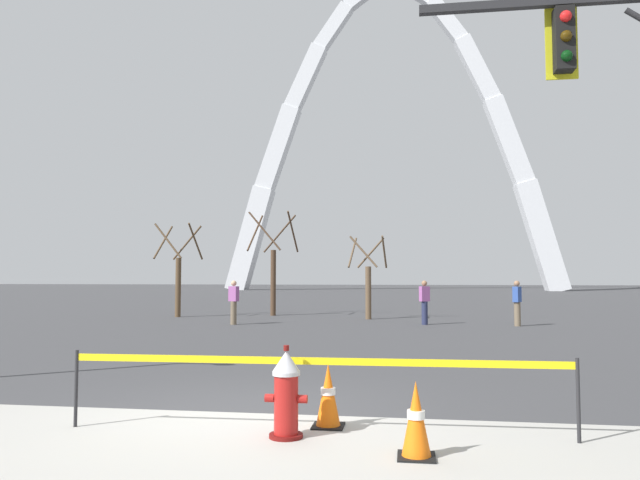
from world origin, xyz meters
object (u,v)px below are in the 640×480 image
fire_hydrant (286,394)px  monument_arch (390,151)px  traffic_cone_mid_sidewalk (416,420)px  pedestrian_walking_right (234,302)px  traffic_cone_by_hydrant (328,396)px  pedestrian_walking_left (425,302)px  pedestrian_standing_center (517,303)px

fire_hydrant → monument_arch: size_ratio=0.02×
traffic_cone_mid_sidewalk → pedestrian_walking_right: (-6.31, 15.10, 0.46)m
traffic_cone_by_hydrant → pedestrian_walking_left: (1.52, 15.02, 0.46)m
monument_arch → pedestrian_walking_right: monument_arch is taller
traffic_cone_by_hydrant → monument_arch: 71.16m
monument_arch → pedestrian_walking_right: (-4.21, -54.91, -16.99)m
monument_arch → pedestrian_walking_left: monument_arch is taller
pedestrian_standing_center → pedestrian_walking_right: (-10.05, -0.79, 0.00)m
traffic_cone_mid_sidewalk → pedestrian_walking_left: pedestrian_walking_left is taller
traffic_cone_by_hydrant → pedestrian_walking_left: 15.10m
fire_hydrant → monument_arch: monument_arch is taller
traffic_cone_by_hydrant → traffic_cone_mid_sidewalk: (0.98, -1.03, 0.00)m
pedestrian_walking_left → pedestrian_walking_right: size_ratio=1.00×
traffic_cone_mid_sidewalk → monument_arch: size_ratio=0.02×
traffic_cone_mid_sidewalk → fire_hydrant: bearing=159.2°
traffic_cone_by_hydrant → traffic_cone_mid_sidewalk: 1.42m
monument_arch → pedestrian_standing_center: size_ratio=26.96×
pedestrian_walking_right → traffic_cone_by_hydrant: bearing=-69.3°
traffic_cone_by_hydrant → pedestrian_standing_center: pedestrian_standing_center is taller
traffic_cone_mid_sidewalk → pedestrian_standing_center: 16.33m
traffic_cone_mid_sidewalk → pedestrian_walking_right: size_ratio=0.46×
pedestrian_standing_center → pedestrian_walking_left: bearing=177.3°
fire_hydrant → traffic_cone_by_hydrant: fire_hydrant is taller
pedestrian_walking_left → pedestrian_standing_center: same height
traffic_cone_by_hydrant → fire_hydrant: bearing=-127.3°
traffic_cone_mid_sidewalk → pedestrian_walking_left: bearing=88.1°
traffic_cone_mid_sidewalk → pedestrian_walking_left: (0.54, 16.05, 0.46)m
traffic_cone_mid_sidewalk → pedestrian_walking_right: 16.37m
monument_arch → pedestrian_walking_left: (2.64, -53.97, -16.99)m
traffic_cone_mid_sidewalk → pedestrian_walking_right: pedestrian_walking_right is taller
fire_hydrant → pedestrian_standing_center: size_ratio=0.62×
traffic_cone_by_hydrant → pedestrian_standing_center: size_ratio=0.46×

